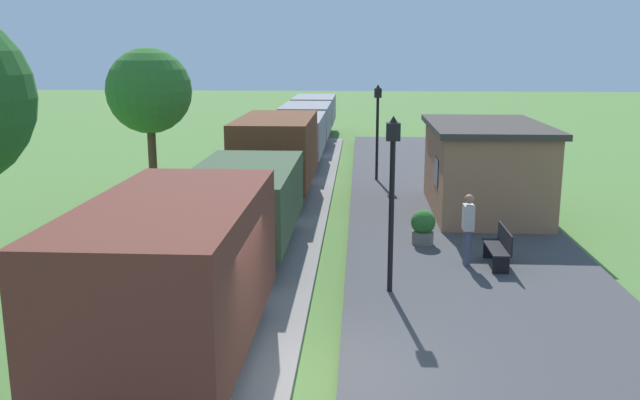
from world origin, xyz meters
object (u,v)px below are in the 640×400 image
at_px(person_waiting, 468,227).
at_px(station_hut, 484,167).
at_px(potted_planter, 423,226).
at_px(lamp_post_near, 392,172).
at_px(lamp_post_far, 378,115).
at_px(bench_near_hut, 499,246).
at_px(tree_trackside_far, 149,91).
at_px(freight_train, 284,150).

bearing_deg(person_waiting, station_hut, -104.21).
bearing_deg(potted_planter, lamp_post_near, -105.55).
distance_m(station_hut, potted_planter, 4.60).
bearing_deg(lamp_post_near, lamp_post_far, 90.00).
bearing_deg(bench_near_hut, person_waiting, 178.66).
height_order(lamp_post_near, lamp_post_far, same).
bearing_deg(tree_trackside_far, potted_planter, -30.04).
height_order(freight_train, station_hut, station_hut).
bearing_deg(station_hut, lamp_post_near, -113.20).
relative_size(station_hut, lamp_post_far, 1.57).
bearing_deg(potted_planter, freight_train, 118.66).
distance_m(freight_train, lamp_post_near, 12.59).
distance_m(freight_train, lamp_post_far, 3.85).
bearing_deg(freight_train, bench_near_hut, -58.48).
relative_size(station_hut, tree_trackside_far, 1.09).
distance_m(freight_train, station_hut, 8.13).
xyz_separation_m(station_hut, potted_planter, (-2.22, -3.91, -0.93)).
xyz_separation_m(potted_planter, lamp_post_near, (-1.01, -3.63, 2.08)).
xyz_separation_m(person_waiting, potted_planter, (-0.88, 1.73, -0.46)).
bearing_deg(bench_near_hut, freight_train, 121.52).
distance_m(potted_planter, tree_trackside_far, 10.51).
distance_m(freight_train, person_waiting, 11.49).
relative_size(bench_near_hut, tree_trackside_far, 0.28).
height_order(freight_train, lamp_post_far, lamp_post_far).
bearing_deg(freight_train, tree_trackside_far, -140.66).
relative_size(freight_train, tree_trackside_far, 7.36).
xyz_separation_m(freight_train, tree_trackside_far, (-4.09, -3.36, 2.39)).
height_order(station_hut, potted_planter, station_hut).
distance_m(bench_near_hut, tree_trackside_far, 12.73).
height_order(freight_train, person_waiting, freight_train).
height_order(station_hut, bench_near_hut, station_hut).
bearing_deg(freight_train, station_hut, -33.26).
bearing_deg(bench_near_hut, lamp_post_far, 103.78).
xyz_separation_m(person_waiting, lamp_post_near, (-1.89, -1.90, 1.62)).
height_order(bench_near_hut, person_waiting, person_waiting).
xyz_separation_m(station_hut, lamp_post_near, (-3.23, -7.54, 1.15)).
bearing_deg(potted_planter, station_hut, 60.39).
height_order(bench_near_hut, lamp_post_near, lamp_post_near).
xyz_separation_m(station_hut, lamp_post_far, (-3.23, 5.11, 1.15)).
bearing_deg(lamp_post_far, station_hut, -57.68).
relative_size(lamp_post_near, tree_trackside_far, 0.69).
bearing_deg(freight_train, lamp_post_far, 10.37).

